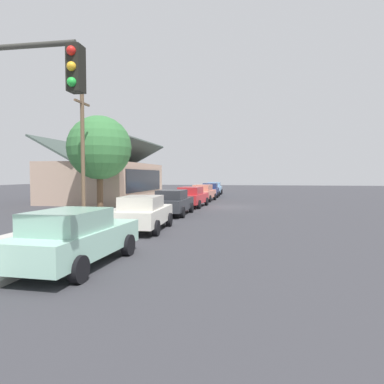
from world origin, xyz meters
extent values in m
plane|color=#38383D|center=(0.00, 0.00, 0.00)|extent=(120.00, 120.00, 0.00)
cube|color=#B2AFA8|center=(0.00, 5.60, 0.08)|extent=(60.00, 4.20, 0.16)
cube|color=#9ED1BC|center=(-18.67, 2.74, 0.68)|extent=(4.74, 1.96, 0.70)
cube|color=#86B1A0|center=(-19.14, 2.76, 1.31)|extent=(2.31, 1.64, 0.56)
cylinder|color=black|center=(-17.18, 3.54, 0.33)|extent=(0.67, 0.25, 0.66)
cylinder|color=black|center=(-17.27, 1.80, 0.33)|extent=(0.67, 0.25, 0.66)
cylinder|color=black|center=(-20.07, 3.67, 0.33)|extent=(0.67, 0.25, 0.66)
cylinder|color=black|center=(-20.16, 1.94, 0.33)|extent=(0.67, 0.25, 0.66)
cube|color=silver|center=(-12.39, 2.82, 0.68)|extent=(4.49, 1.94, 0.70)
cube|color=beige|center=(-12.84, 2.80, 1.31)|extent=(2.18, 1.64, 0.56)
cylinder|color=black|center=(-11.06, 3.75, 0.33)|extent=(0.67, 0.25, 0.66)
cylinder|color=black|center=(-10.99, 1.99, 0.33)|extent=(0.67, 0.25, 0.66)
cylinder|color=black|center=(-13.80, 3.65, 0.33)|extent=(0.67, 0.25, 0.66)
cylinder|color=black|center=(-13.73, 1.88, 0.33)|extent=(0.67, 0.25, 0.66)
cube|color=#2D3035|center=(-6.09, 2.87, 0.68)|extent=(4.80, 1.76, 0.70)
cube|color=#27292D|center=(-6.57, 2.87, 1.31)|extent=(2.30, 1.55, 0.56)
cylinder|color=black|center=(-4.61, 3.75, 0.33)|extent=(0.66, 0.22, 0.66)
cylinder|color=black|center=(-4.61, 1.99, 0.33)|extent=(0.66, 0.22, 0.66)
cylinder|color=black|center=(-7.58, 3.75, 0.33)|extent=(0.66, 0.22, 0.66)
cylinder|color=black|center=(-7.58, 2.00, 0.33)|extent=(0.66, 0.22, 0.66)
cube|color=red|center=(-0.47, 2.65, 0.68)|extent=(4.93, 2.03, 0.70)
cube|color=#A9272B|center=(-0.96, 2.68, 1.31)|extent=(2.41, 1.67, 0.56)
cylinder|color=black|center=(1.07, 3.44, 0.33)|extent=(0.67, 0.26, 0.66)
cylinder|color=black|center=(0.97, 1.69, 0.33)|extent=(0.67, 0.26, 0.66)
cylinder|color=black|center=(-1.92, 3.62, 0.33)|extent=(0.67, 0.26, 0.66)
cylinder|color=black|center=(-2.02, 1.87, 0.33)|extent=(0.67, 0.26, 0.66)
cube|color=#EA8C75|center=(5.94, 2.62, 0.68)|extent=(4.87, 1.99, 0.70)
cube|color=tan|center=(5.46, 2.65, 1.31)|extent=(2.37, 1.65, 0.56)
cylinder|color=black|center=(7.46, 3.41, 0.33)|extent=(0.67, 0.26, 0.66)
cylinder|color=black|center=(7.37, 1.68, 0.33)|extent=(0.67, 0.26, 0.66)
cylinder|color=black|center=(4.50, 3.57, 0.33)|extent=(0.67, 0.26, 0.66)
cylinder|color=black|center=(4.41, 1.84, 0.33)|extent=(0.67, 0.26, 0.66)
cube|color=navy|center=(12.02, 2.67, 0.68)|extent=(4.39, 1.87, 0.70)
cube|color=navy|center=(11.58, 2.65, 1.31)|extent=(2.13, 1.59, 0.56)
cylinder|color=black|center=(13.33, 3.57, 0.33)|extent=(0.67, 0.24, 0.66)
cylinder|color=black|center=(13.39, 1.84, 0.33)|extent=(0.67, 0.24, 0.66)
cylinder|color=black|center=(10.65, 3.49, 0.33)|extent=(0.67, 0.24, 0.66)
cylinder|color=black|center=(10.70, 1.76, 0.33)|extent=(0.67, 0.24, 0.66)
cube|color=#8CB7E0|center=(17.99, 2.88, 0.68)|extent=(4.51, 1.97, 0.70)
cube|color=#779CBE|center=(17.54, 2.86, 1.31)|extent=(2.20, 1.66, 0.56)
cylinder|color=black|center=(19.33, 3.83, 0.33)|extent=(0.67, 0.25, 0.66)
cylinder|color=black|center=(19.40, 2.04, 0.33)|extent=(0.67, 0.25, 0.66)
cylinder|color=black|center=(16.57, 3.71, 0.33)|extent=(0.67, 0.25, 0.66)
cylinder|color=black|center=(16.65, 1.92, 0.33)|extent=(0.67, 0.25, 0.66)
cube|color=tan|center=(4.67, 12.00, 1.82)|extent=(12.92, 7.69, 3.63)
cube|color=black|center=(4.67, 8.12, 2.00)|extent=(10.34, 0.08, 2.03)
cube|color=#3F4C47|center=(4.67, 10.08, 4.66)|extent=(13.52, 4.14, 2.30)
cube|color=#3F4C47|center=(4.67, 13.92, 4.66)|extent=(13.52, 4.14, 2.30)
cylinder|color=brown|center=(-3.83, 8.86, 1.61)|extent=(0.44, 0.44, 3.22)
sphere|color=#38753D|center=(-3.83, 8.86, 4.48)|extent=(4.58, 4.58, 4.58)
cylinder|color=#383833|center=(-21.92, 2.30, 4.80)|extent=(0.10, 2.60, 0.10)
cube|color=black|center=(-21.92, 1.00, 4.35)|extent=(0.28, 0.24, 0.80)
sphere|color=red|center=(-22.07, 1.00, 4.61)|extent=(0.16, 0.16, 0.16)
sphere|color=yellow|center=(-22.07, 1.00, 4.35)|extent=(0.16, 0.16, 0.16)
sphere|color=green|center=(-22.07, 1.00, 4.09)|extent=(0.16, 0.16, 0.16)
cylinder|color=brown|center=(-7.63, 8.20, 3.75)|extent=(0.24, 0.24, 7.50)
cube|color=brown|center=(-7.63, 8.20, 6.90)|extent=(1.80, 0.12, 0.12)
cylinder|color=red|center=(12.97, 4.20, 0.44)|extent=(0.22, 0.22, 0.55)
sphere|color=red|center=(12.97, 4.20, 0.78)|extent=(0.18, 0.18, 0.18)
camera|label=1|loc=(-27.61, -2.02, 2.52)|focal=32.73mm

